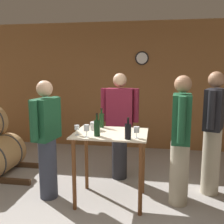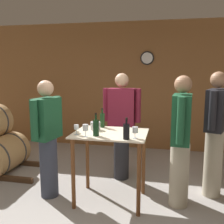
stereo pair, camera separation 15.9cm
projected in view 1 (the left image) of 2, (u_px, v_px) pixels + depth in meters
The scene contains 14 objects.
ground_plane at pixel (97, 222), 3.00m from camera, with size 14.00×14.00×0.00m, color #9E9993.
back_wall at pixel (127, 86), 5.64m from camera, with size 8.40×0.08×2.70m.
tasting_table at pixel (111, 148), 3.37m from camera, with size 0.93×0.70×0.93m.
wine_bottle_far_left at pixel (102, 120), 3.62m from camera, with size 0.07×0.07×0.27m.
wine_bottle_left at pixel (97, 127), 3.15m from camera, with size 0.07×0.07×0.28m.
wine_bottle_center at pixel (128, 131), 3.02m from camera, with size 0.08×0.08×0.26m.
wine_glass_near_left at pixel (77, 128), 3.20m from camera, with size 0.06×0.06×0.13m.
wine_glass_near_center at pixel (87, 128), 3.11m from camera, with size 0.07×0.07×0.15m.
wine_glass_near_right at pixel (136, 130), 3.07m from camera, with size 0.07×0.07×0.14m.
ice_bucket at pixel (95, 126), 3.47m from camera, with size 0.13×0.13×0.11m.
person_host at pixel (47, 138), 3.45m from camera, with size 0.29×0.58×1.59m.
person_visitor_with_scarf at pixel (213, 131), 3.56m from camera, with size 0.34×0.56×1.70m.
person_visitor_bearded at pixel (120, 124), 4.08m from camera, with size 0.59×0.24×1.67m.
person_visitor_near_door at pixel (181, 138), 3.28m from camera, with size 0.25×0.59×1.66m.
Camera 1 is at (0.62, -2.68, 1.75)m, focal length 42.00 mm.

